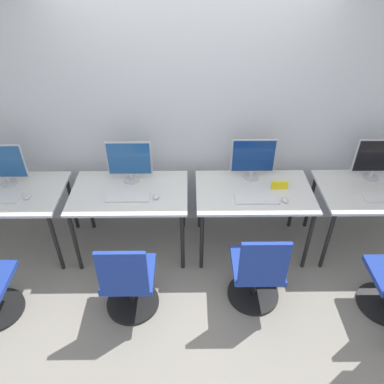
{
  "coord_description": "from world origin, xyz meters",
  "views": [
    {
      "loc": [
        -0.03,
        -2.57,
        2.89
      ],
      "look_at": [
        0.0,
        0.15,
        0.88
      ],
      "focal_mm": 35.0,
      "sensor_mm": 36.0,
      "label": 1
    }
  ],
  "objects_px": {
    "office_chair_left": "(129,283)",
    "monitor_left": "(129,161)",
    "keyboard_right": "(257,199)",
    "mouse_right": "(285,200)",
    "monitor_far_right": "(377,158)",
    "office_chair_right": "(257,274)",
    "monitor_right": "(253,158)",
    "monitor_far_left": "(2,164)",
    "keyboard_left": "(128,197)",
    "mouse_far_left": "(27,197)",
    "mouse_left": "(156,196)"
  },
  "relations": [
    {
      "from": "keyboard_left",
      "to": "office_chair_right",
      "type": "distance_m",
      "value": 1.39
    },
    {
      "from": "office_chair_left",
      "to": "monitor_left",
      "type": "bearing_deg",
      "value": 93.36
    },
    {
      "from": "keyboard_left",
      "to": "office_chair_right",
      "type": "height_order",
      "value": "office_chair_right"
    },
    {
      "from": "office_chair_right",
      "to": "monitor_far_right",
      "type": "bearing_deg",
      "value": 36.76
    },
    {
      "from": "mouse_right",
      "to": "monitor_right",
      "type": "bearing_deg",
      "value": 123.27
    },
    {
      "from": "monitor_far_left",
      "to": "mouse_left",
      "type": "xyz_separation_m",
      "value": [
        1.49,
        -0.25,
        -0.22
      ]
    },
    {
      "from": "mouse_far_left",
      "to": "monitor_left",
      "type": "bearing_deg",
      "value": 16.85
    },
    {
      "from": "monitor_left",
      "to": "mouse_far_left",
      "type": "bearing_deg",
      "value": -163.15
    },
    {
      "from": "mouse_far_left",
      "to": "office_chair_right",
      "type": "height_order",
      "value": "office_chair_right"
    },
    {
      "from": "keyboard_left",
      "to": "keyboard_right",
      "type": "distance_m",
      "value": 1.22
    },
    {
      "from": "monitor_left",
      "to": "monitor_right",
      "type": "height_order",
      "value": "same"
    },
    {
      "from": "monitor_left",
      "to": "office_chair_right",
      "type": "relative_size",
      "value": 0.5
    },
    {
      "from": "office_chair_right",
      "to": "keyboard_right",
      "type": "bearing_deg",
      "value": 86.1
    },
    {
      "from": "office_chair_left",
      "to": "monitor_right",
      "type": "xyz_separation_m",
      "value": [
        1.16,
        1.04,
        0.61
      ]
    },
    {
      "from": "monitor_far_left",
      "to": "monitor_far_right",
      "type": "xyz_separation_m",
      "value": [
        3.66,
        0.07,
        0.0
      ]
    },
    {
      "from": "monitor_far_left",
      "to": "monitor_right",
      "type": "bearing_deg",
      "value": 1.89
    },
    {
      "from": "monitor_left",
      "to": "keyboard_right",
      "type": "bearing_deg",
      "value": -15.57
    },
    {
      "from": "monitor_far_right",
      "to": "mouse_right",
      "type": "bearing_deg",
      "value": -157.87
    },
    {
      "from": "mouse_left",
      "to": "mouse_right",
      "type": "bearing_deg",
      "value": -3.14
    },
    {
      "from": "keyboard_left",
      "to": "office_chair_right",
      "type": "bearing_deg",
      "value": -27.66
    },
    {
      "from": "monitor_left",
      "to": "monitor_far_right",
      "type": "height_order",
      "value": "same"
    },
    {
      "from": "mouse_left",
      "to": "monitor_far_right",
      "type": "height_order",
      "value": "monitor_far_right"
    },
    {
      "from": "office_chair_right",
      "to": "monitor_far_right",
      "type": "xyz_separation_m",
      "value": [
        1.26,
        0.94,
        0.61
      ]
    },
    {
      "from": "monitor_far_left",
      "to": "mouse_right",
      "type": "distance_m",
      "value": 2.73
    },
    {
      "from": "keyboard_left",
      "to": "office_chair_left",
      "type": "bearing_deg",
      "value": -85.23
    },
    {
      "from": "office_chair_left",
      "to": "keyboard_right",
      "type": "height_order",
      "value": "office_chair_left"
    },
    {
      "from": "keyboard_left",
      "to": "monitor_far_right",
      "type": "bearing_deg",
      "value": 7.52
    },
    {
      "from": "keyboard_left",
      "to": "keyboard_right",
      "type": "bearing_deg",
      "value": -2.0
    },
    {
      "from": "keyboard_left",
      "to": "mouse_far_left",
      "type": "bearing_deg",
      "value": 179.45
    },
    {
      "from": "monitor_right",
      "to": "monitor_far_left",
      "type": "bearing_deg",
      "value": -178.11
    },
    {
      "from": "mouse_left",
      "to": "office_chair_right",
      "type": "height_order",
      "value": "office_chair_right"
    },
    {
      "from": "office_chair_right",
      "to": "keyboard_left",
      "type": "bearing_deg",
      "value": 152.34
    },
    {
      "from": "mouse_left",
      "to": "monitor_left",
      "type": "bearing_deg",
      "value": 132.04
    },
    {
      "from": "office_chair_left",
      "to": "mouse_far_left",
      "type": "bearing_deg",
      "value": 144.71
    },
    {
      "from": "keyboard_left",
      "to": "mouse_left",
      "type": "height_order",
      "value": "mouse_left"
    },
    {
      "from": "mouse_left",
      "to": "office_chair_left",
      "type": "bearing_deg",
      "value": -106.52
    },
    {
      "from": "office_chair_left",
      "to": "office_chair_right",
      "type": "relative_size",
      "value": 1.0
    },
    {
      "from": "keyboard_right",
      "to": "office_chair_right",
      "type": "height_order",
      "value": "office_chair_right"
    },
    {
      "from": "keyboard_right",
      "to": "mouse_right",
      "type": "height_order",
      "value": "mouse_right"
    },
    {
      "from": "monitor_far_left",
      "to": "keyboard_left",
      "type": "height_order",
      "value": "monitor_far_left"
    },
    {
      "from": "monitor_far_left",
      "to": "mouse_far_left",
      "type": "distance_m",
      "value": 0.42
    },
    {
      "from": "monitor_left",
      "to": "keyboard_left",
      "type": "xyz_separation_m",
      "value": [
        0.0,
        -0.3,
        -0.22
      ]
    },
    {
      "from": "keyboard_left",
      "to": "mouse_right",
      "type": "height_order",
      "value": "mouse_right"
    },
    {
      "from": "monitor_right",
      "to": "office_chair_right",
      "type": "distance_m",
      "value": 1.13
    },
    {
      "from": "mouse_far_left",
      "to": "monitor_left",
      "type": "distance_m",
      "value": 1.02
    },
    {
      "from": "mouse_right",
      "to": "monitor_far_right",
      "type": "relative_size",
      "value": 0.21
    },
    {
      "from": "keyboard_left",
      "to": "mouse_left",
      "type": "distance_m",
      "value": 0.27
    },
    {
      "from": "monitor_far_right",
      "to": "mouse_far_left",
      "type": "bearing_deg",
      "value": -174.73
    },
    {
      "from": "office_chair_left",
      "to": "keyboard_right",
      "type": "distance_m",
      "value": 1.39
    },
    {
      "from": "mouse_far_left",
      "to": "office_chair_left",
      "type": "relative_size",
      "value": 0.1
    }
  ]
}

